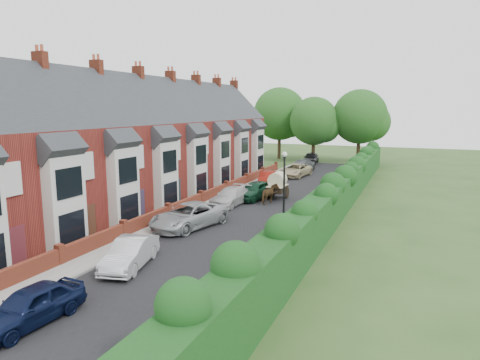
% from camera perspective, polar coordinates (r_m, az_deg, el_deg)
% --- Properties ---
extents(ground, '(140.00, 140.00, 0.00)m').
position_cam_1_polar(ground, '(24.05, -4.92, -9.13)').
color(ground, '#2D4C1E').
rests_on(ground, ground).
extents(road, '(6.00, 58.00, 0.02)m').
position_cam_1_polar(road, '(33.98, 2.87, -3.52)').
color(road, black).
rests_on(road, ground).
extents(pavement_hedge_side, '(2.20, 58.00, 0.12)m').
position_cam_1_polar(pavement_hedge_side, '(32.87, 9.64, -4.00)').
color(pavement_hedge_side, gray).
rests_on(pavement_hedge_side, ground).
extents(pavement_house_side, '(1.70, 58.00, 0.12)m').
position_cam_1_polar(pavement_house_side, '(35.41, -3.01, -2.90)').
color(pavement_house_side, gray).
rests_on(pavement_house_side, ground).
extents(kerb_hedge_side, '(0.18, 58.00, 0.13)m').
position_cam_1_polar(kerb_hedge_side, '(33.10, 7.86, -3.85)').
color(kerb_hedge_side, gray).
rests_on(kerb_hedge_side, ground).
extents(kerb_house_side, '(0.18, 58.00, 0.13)m').
position_cam_1_polar(kerb_house_side, '(35.08, -1.83, -3.00)').
color(kerb_house_side, gray).
rests_on(kerb_house_side, ground).
extents(hedge, '(2.10, 58.00, 2.85)m').
position_cam_1_polar(hedge, '(32.21, 12.84, -1.58)').
color(hedge, '#123B14').
rests_on(hedge, ground).
extents(terrace_row, '(9.05, 40.50, 11.50)m').
position_cam_1_polar(terrace_row, '(37.15, -12.90, 4.35)').
color(terrace_row, maroon).
rests_on(terrace_row, ground).
extents(garden_wall_row, '(0.35, 40.35, 1.10)m').
position_cam_1_polar(garden_wall_row, '(34.89, -5.21, -2.44)').
color(garden_wall_row, maroon).
rests_on(garden_wall_row, ground).
extents(lamppost, '(0.32, 0.32, 5.16)m').
position_cam_1_polar(lamppost, '(25.62, 5.90, -0.37)').
color(lamppost, black).
rests_on(lamppost, ground).
extents(tree_far_left, '(7.14, 6.80, 9.29)m').
position_cam_1_polar(tree_far_left, '(61.74, 10.17, 7.58)').
color(tree_far_left, '#332316').
rests_on(tree_far_left, ground).
extents(tree_far_right, '(7.98, 7.60, 10.31)m').
position_cam_1_polar(tree_far_right, '(62.70, 16.03, 7.94)').
color(tree_far_right, '#332316').
rests_on(tree_far_right, ground).
extents(tree_far_back, '(8.40, 8.00, 10.82)m').
position_cam_1_polar(tree_far_back, '(66.12, 5.67, 8.59)').
color(tree_far_back, '#332316').
rests_on(tree_far_back, ground).
extents(car_navy, '(1.95, 4.20, 1.39)m').
position_cam_1_polar(car_navy, '(17.66, -26.15, -14.81)').
color(car_navy, black).
rests_on(car_navy, ground).
extents(car_silver_a, '(2.48, 4.54, 1.42)m').
position_cam_1_polar(car_silver_a, '(21.81, -14.43, -9.43)').
color(car_silver_a, silver).
rests_on(car_silver_a, ground).
extents(car_silver_b, '(3.89, 6.18, 1.59)m').
position_cam_1_polar(car_silver_b, '(28.02, -6.82, -4.76)').
color(car_silver_b, '#A1A5A8').
rests_on(car_silver_b, ground).
extents(car_white, '(2.27, 4.93, 1.40)m').
position_cam_1_polar(car_white, '(34.36, -1.23, -2.18)').
color(car_white, silver).
rests_on(car_white, ground).
extents(car_green, '(2.94, 4.94, 1.58)m').
position_cam_1_polar(car_green, '(36.37, 2.09, -1.38)').
color(car_green, '#103621').
rests_on(car_green, ground).
extents(car_red, '(2.43, 4.56, 1.43)m').
position_cam_1_polar(car_red, '(42.83, 3.69, 0.17)').
color(car_red, maroon).
rests_on(car_red, ground).
extents(car_beige, '(3.12, 5.51, 1.45)m').
position_cam_1_polar(car_beige, '(48.89, 7.38, 1.29)').
color(car_beige, '#C6B78F').
rests_on(car_beige, ground).
extents(car_grey, '(2.94, 5.22, 1.43)m').
position_cam_1_polar(car_grey, '(52.81, 8.19, 1.87)').
color(car_grey, '#57595F').
rests_on(car_grey, ground).
extents(car_black, '(2.26, 4.79, 1.58)m').
position_cam_1_polar(car_black, '(60.74, 9.41, 2.91)').
color(car_black, black).
rests_on(car_black, ground).
extents(horse, '(1.16, 2.01, 1.60)m').
position_cam_1_polar(horse, '(34.71, 3.99, -1.91)').
color(horse, '#49331A').
rests_on(horse, ground).
extents(horse_cart, '(1.47, 3.24, 2.34)m').
position_cam_1_polar(horse_cart, '(36.52, 5.02, -0.49)').
color(horse_cart, black).
rests_on(horse_cart, ground).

